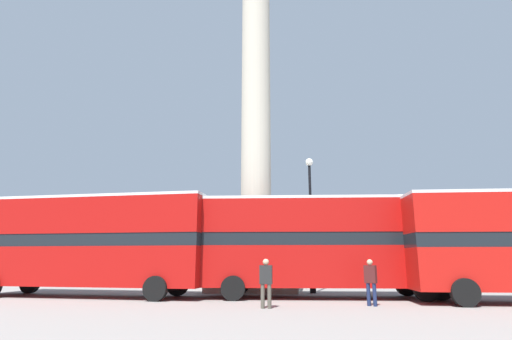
{
  "coord_description": "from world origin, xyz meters",
  "views": [
    {
      "loc": [
        2.97,
        -22.31,
        1.71
      ],
      "look_at": [
        0.0,
        0.0,
        6.68
      ],
      "focal_mm": 28.0,
      "sensor_mm": 36.0,
      "label": 1
    }
  ],
  "objects_px": {
    "bus_a": "(90,241)",
    "street_lamp": "(311,218)",
    "monument_column": "(256,129)",
    "pedestrian_by_plinth": "(266,281)",
    "bus_c": "(323,242)",
    "pedestrian_near_lamp": "(371,280)",
    "equestrian_statue": "(146,258)"
  },
  "relations": [
    {
      "from": "equestrian_statue",
      "to": "pedestrian_near_lamp",
      "type": "bearing_deg",
      "value": -49.71
    },
    {
      "from": "bus_a",
      "to": "equestrian_statue",
      "type": "xyz_separation_m",
      "value": [
        -1.78,
        10.79,
        -0.74
      ]
    },
    {
      "from": "bus_c",
      "to": "street_lamp",
      "type": "bearing_deg",
      "value": 96.64
    },
    {
      "from": "bus_a",
      "to": "monument_column",
      "type": "bearing_deg",
      "value": 37.2
    },
    {
      "from": "bus_c",
      "to": "street_lamp",
      "type": "distance_m",
      "value": 2.87
    },
    {
      "from": "monument_column",
      "to": "equestrian_statue",
      "type": "bearing_deg",
      "value": 145.99
    },
    {
      "from": "equestrian_statue",
      "to": "street_lamp",
      "type": "xyz_separation_m",
      "value": [
        11.92,
        -7.48,
        1.99
      ]
    },
    {
      "from": "street_lamp",
      "to": "pedestrian_near_lamp",
      "type": "height_order",
      "value": "street_lamp"
    },
    {
      "from": "bus_a",
      "to": "street_lamp",
      "type": "bearing_deg",
      "value": 21.09
    },
    {
      "from": "equestrian_statue",
      "to": "street_lamp",
      "type": "bearing_deg",
      "value": -39.6
    },
    {
      "from": "pedestrian_near_lamp",
      "to": "pedestrian_by_plinth",
      "type": "relative_size",
      "value": 0.99
    },
    {
      "from": "bus_a",
      "to": "equestrian_statue",
      "type": "distance_m",
      "value": 10.96
    },
    {
      "from": "bus_c",
      "to": "pedestrian_by_plinth",
      "type": "height_order",
      "value": "bus_c"
    },
    {
      "from": "equestrian_statue",
      "to": "monument_column",
      "type": "bearing_deg",
      "value": -41.49
    },
    {
      "from": "street_lamp",
      "to": "pedestrian_near_lamp",
      "type": "relative_size",
      "value": 4.15
    },
    {
      "from": "monument_column",
      "to": "street_lamp",
      "type": "relative_size",
      "value": 3.71
    },
    {
      "from": "monument_column",
      "to": "bus_c",
      "type": "xyz_separation_m",
      "value": [
        3.56,
        -4.0,
        -6.77
      ]
    },
    {
      "from": "bus_c",
      "to": "equestrian_statue",
      "type": "height_order",
      "value": "equestrian_statue"
    },
    {
      "from": "bus_a",
      "to": "pedestrian_near_lamp",
      "type": "distance_m",
      "value": 12.48
    },
    {
      "from": "pedestrian_by_plinth",
      "to": "bus_c",
      "type": "bearing_deg",
      "value": 62.88
    },
    {
      "from": "pedestrian_near_lamp",
      "to": "pedestrian_by_plinth",
      "type": "xyz_separation_m",
      "value": [
        -3.74,
        -1.2,
        0.01
      ]
    },
    {
      "from": "monument_column",
      "to": "bus_a",
      "type": "xyz_separation_m",
      "value": [
        -7.08,
        -4.81,
        -6.7
      ]
    },
    {
      "from": "pedestrian_by_plinth",
      "to": "bus_a",
      "type": "bearing_deg",
      "value": 161.36
    },
    {
      "from": "equestrian_statue",
      "to": "pedestrian_by_plinth",
      "type": "xyz_separation_m",
      "value": [
        10.27,
        -13.92,
        -0.79
      ]
    },
    {
      "from": "bus_a",
      "to": "equestrian_statue",
      "type": "height_order",
      "value": "equestrian_statue"
    },
    {
      "from": "monument_column",
      "to": "street_lamp",
      "type": "xyz_separation_m",
      "value": [
        3.06,
        -1.5,
        -5.45
      ]
    },
    {
      "from": "monument_column",
      "to": "pedestrian_by_plinth",
      "type": "xyz_separation_m",
      "value": [
        1.41,
        -7.94,
        -8.23
      ]
    },
    {
      "from": "bus_a",
      "to": "street_lamp",
      "type": "relative_size",
      "value": 1.62
    },
    {
      "from": "equestrian_statue",
      "to": "bus_c",
      "type": "bearing_deg",
      "value": -46.25
    },
    {
      "from": "bus_c",
      "to": "equestrian_statue",
      "type": "bearing_deg",
      "value": 136.45
    },
    {
      "from": "monument_column",
      "to": "equestrian_statue",
      "type": "xyz_separation_m",
      "value": [
        -8.86,
        5.98,
        -7.44
      ]
    },
    {
      "from": "street_lamp",
      "to": "pedestrian_by_plinth",
      "type": "bearing_deg",
      "value": -104.39
    }
  ]
}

